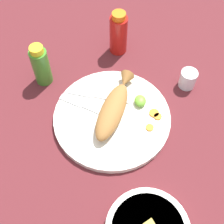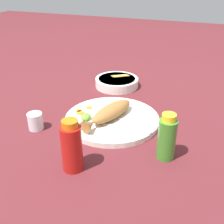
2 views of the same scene
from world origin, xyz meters
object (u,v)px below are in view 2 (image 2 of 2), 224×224
guacamole_bowl (117,82)px  fork_far (120,129)px  fried_fish (110,113)px  hot_sauce_bottle_green (167,138)px  main_plate (112,119)px  hot_sauce_bottle_red (72,147)px  salt_cup (36,122)px  fork_near (131,125)px

guacamole_bowl → fork_far: bearing=-159.3°
fried_fish → hot_sauce_bottle_green: size_ratio=1.72×
main_plate → hot_sauce_bottle_green: hot_sauce_bottle_green is taller
hot_sauce_bottle_red → guacamole_bowl: size_ratio=0.78×
fried_fish → salt_cup: size_ratio=4.22×
main_plate → salt_cup: (-0.13, 0.22, 0.02)m
salt_cup → guacamole_bowl: salt_cup is taller
main_plate → fried_fish: fried_fish is taller
fork_far → hot_sauce_bottle_red: hot_sauce_bottle_red is taller
fork_near → salt_cup: (-0.10, 0.30, 0.00)m
guacamole_bowl → fried_fish: bearing=-165.3°
main_plate → salt_cup: 0.26m
hot_sauce_bottle_green → main_plate: bearing=56.7°
fork_near → fork_far: same height
fried_fish → hot_sauce_bottle_red: (-0.26, 0.01, 0.03)m
fork_far → hot_sauce_bottle_green: (-0.07, -0.16, 0.05)m
fork_near → fork_far: size_ratio=0.94×
fork_near → hot_sauce_bottle_red: (-0.24, 0.09, 0.05)m
fried_fish → fork_far: 0.08m
fork_far → hot_sauce_bottle_green: bearing=-12.5°
hot_sauce_bottle_green → salt_cup: 0.44m
fork_far → hot_sauce_bottle_green: size_ratio=1.32×
hot_sauce_bottle_red → fork_near: bearing=-20.6°
fork_near → fork_far: 0.05m
fork_far → guacamole_bowl: size_ratio=0.96×
hot_sauce_bottle_red → guacamole_bowl: bearing=7.3°
fried_fish → hot_sauce_bottle_red: hot_sauce_bottle_red is taller
hot_sauce_bottle_red → guacamole_bowl: (0.58, 0.07, -0.05)m
fork_near → hot_sauce_bottle_green: 0.18m
main_plate → hot_sauce_bottle_red: 0.28m
fried_fish → fork_far: fried_fish is taller
fried_fish → guacamole_bowl: 0.33m
hot_sauce_bottle_green → salt_cup: size_ratio=2.46×
main_plate → hot_sauce_bottle_green: bearing=-123.3°
fried_fish → main_plate: bearing=-0.0°
main_plate → fried_fish: size_ratio=1.37×
guacamole_bowl → hot_sauce_bottle_green: bearing=-146.1°
fork_far → hot_sauce_bottle_red: size_ratio=1.24×
salt_cup → hot_sauce_bottle_red: bearing=-124.1°
main_plate → fried_fish: (-0.01, 0.00, 0.03)m
main_plate → salt_cup: size_ratio=5.80×
guacamole_bowl → fork_near: bearing=-153.6°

